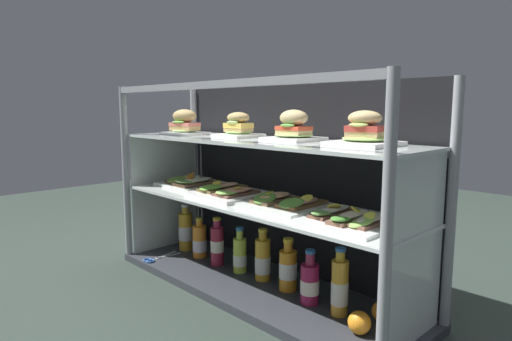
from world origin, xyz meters
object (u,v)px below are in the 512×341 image
(open_sandwich_tray_center, at_px, (285,203))
(kitchen_scissors, at_px, (154,259))
(juice_bottle_front_right_end, at_px, (288,269))
(juice_bottle_front_left_end, at_px, (186,231))
(orange_fruit_beside_bottles, at_px, (359,323))
(orange_fruit_rolled_forward, at_px, (390,323))
(juice_bottle_front_middle, at_px, (240,255))
(plated_roll_sandwich_center, at_px, (238,127))
(juice_bottle_near_post, at_px, (200,242))
(juice_bottle_front_second, at_px, (340,287))
(open_sandwich_tray_near_left_corner, at_px, (350,219))
(juice_bottle_back_right, at_px, (217,245))
(juice_bottle_front_fourth, at_px, (263,260))
(orange_fruit_near_left_post, at_px, (382,311))
(open_sandwich_tray_mid_right, at_px, (191,182))
(juice_bottle_back_left, at_px, (310,283))
(plated_roll_sandwich_right_of_center, at_px, (294,129))
(open_sandwich_tray_mid_left, at_px, (228,192))
(plated_roll_sandwich_far_right, at_px, (364,133))
(plated_roll_sandwich_mid_left, at_px, (185,124))

(open_sandwich_tray_center, relative_size, kitchen_scissors, 1.43)
(kitchen_scissors, bearing_deg, juice_bottle_front_right_end, 16.62)
(juice_bottle_front_left_end, bearing_deg, juice_bottle_front_right_end, -0.03)
(orange_fruit_beside_bottles, bearing_deg, juice_bottle_front_left_end, 175.14)
(orange_fruit_rolled_forward, bearing_deg, orange_fruit_beside_bottles, -135.71)
(juice_bottle_front_middle, bearing_deg, open_sandwich_tray_center, -6.88)
(plated_roll_sandwich_center, distance_m, juice_bottle_front_right_end, 0.63)
(juice_bottle_near_post, relative_size, juice_bottle_front_second, 0.80)
(open_sandwich_tray_near_left_corner, distance_m, orange_fruit_rolled_forward, 0.36)
(open_sandwich_tray_center, relative_size, juice_bottle_front_right_end, 1.35)
(juice_bottle_back_right, relative_size, orange_fruit_rolled_forward, 3.01)
(juice_bottle_front_fourth, height_order, juice_bottle_front_right_end, juice_bottle_front_fourth)
(juice_bottle_front_second, bearing_deg, kitchen_scissors, -169.58)
(plated_roll_sandwich_center, bearing_deg, orange_fruit_near_left_post, 2.57)
(open_sandwich_tray_near_left_corner, bearing_deg, open_sandwich_tray_mid_right, 177.35)
(juice_bottle_back_left, height_order, kitchen_scissors, juice_bottle_back_left)
(plated_roll_sandwich_right_of_center, bearing_deg, juice_bottle_front_right_end, -106.53)
(open_sandwich_tray_near_left_corner, bearing_deg, open_sandwich_tray_mid_left, 178.92)
(juice_bottle_back_right, relative_size, juice_bottle_front_right_end, 1.05)
(orange_fruit_beside_bottles, relative_size, orange_fruit_near_left_post, 1.11)
(open_sandwich_tray_center, bearing_deg, juice_bottle_front_left_end, 176.49)
(plated_roll_sandwich_far_right, height_order, juice_bottle_back_left, plated_roll_sandwich_far_right)
(juice_bottle_front_left_end, bearing_deg, juice_bottle_back_left, -2.19)
(plated_roll_sandwich_mid_left, height_order, juice_bottle_back_left, plated_roll_sandwich_mid_left)
(open_sandwich_tray_mid_right, height_order, orange_fruit_near_left_post, open_sandwich_tray_mid_right)
(plated_roll_sandwich_center, height_order, juice_bottle_back_right, plated_roll_sandwich_center)
(plated_roll_sandwich_mid_left, bearing_deg, open_sandwich_tray_center, 1.36)
(juice_bottle_front_second, distance_m, kitchen_scissors, 0.98)
(orange_fruit_near_left_post, bearing_deg, plated_roll_sandwich_center, -177.43)
(plated_roll_sandwich_mid_left, bearing_deg, juice_bottle_back_right, 11.29)
(juice_bottle_front_middle, bearing_deg, juice_bottle_front_left_end, 178.88)
(juice_bottle_front_right_end, relative_size, juice_bottle_front_second, 0.87)
(orange_fruit_near_left_post, bearing_deg, orange_fruit_rolled_forward, -42.97)
(juice_bottle_back_right, height_order, orange_fruit_rolled_forward, juice_bottle_back_right)
(juice_bottle_front_right_end, relative_size, orange_fruit_beside_bottles, 2.84)
(plated_roll_sandwich_mid_left, bearing_deg, plated_roll_sandwich_far_right, 3.99)
(open_sandwich_tray_near_left_corner, height_order, juice_bottle_front_fourth, open_sandwich_tray_near_left_corner)
(juice_bottle_back_right, relative_size, juice_bottle_front_fourth, 1.01)
(plated_roll_sandwich_right_of_center, relative_size, juice_bottle_front_fourth, 0.87)
(juice_bottle_front_middle, height_order, orange_fruit_beside_bottles, juice_bottle_front_middle)
(open_sandwich_tray_mid_right, distance_m, kitchen_scissors, 0.41)
(juice_bottle_front_left_end, xyz_separation_m, orange_fruit_rolled_forward, (1.17, -0.02, -0.06))
(juice_bottle_back_right, height_order, kitchen_scissors, juice_bottle_back_right)
(juice_bottle_near_post, height_order, juice_bottle_back_right, juice_bottle_back_right)
(juice_bottle_back_left, bearing_deg, open_sandwich_tray_mid_left, -177.32)
(juice_bottle_front_second, distance_m, orange_fruit_rolled_forward, 0.21)
(open_sandwich_tray_near_left_corner, bearing_deg, juice_bottle_back_left, 170.10)
(open_sandwich_tray_mid_right, xyz_separation_m, orange_fruit_beside_bottles, (1.02, -0.07, -0.33))
(juice_bottle_near_post, bearing_deg, plated_roll_sandwich_right_of_center, 3.37)
(plated_roll_sandwich_center, relative_size, kitchen_scissors, 0.85)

